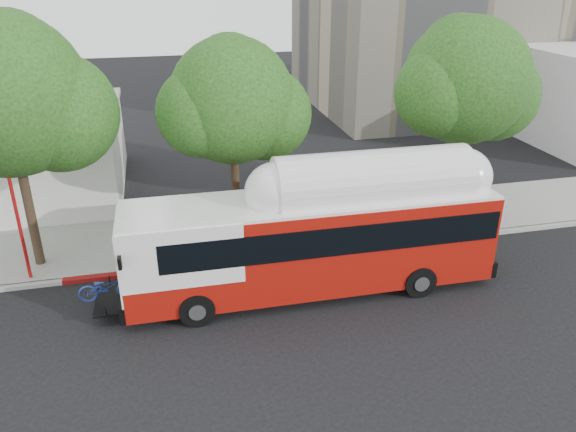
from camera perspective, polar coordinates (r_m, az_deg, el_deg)
ground at (r=19.73m, az=0.47°, el=-9.78°), size 120.00×120.00×0.00m
sidewalk at (r=25.21m, az=-3.06°, el=-1.51°), size 60.00×5.00×0.15m
curb_strip at (r=22.94m, az=-1.86°, el=-4.28°), size 60.00×0.30×0.15m
red_curb_segment at (r=22.62m, az=-9.36°, el=-5.06°), size 10.00×0.32×0.16m
street_tree_left at (r=22.33m, az=-25.42°, el=10.53°), size 6.67×5.80×9.74m
street_tree_mid at (r=22.74m, az=-4.68°, el=11.18°), size 5.75×5.00×8.62m
street_tree_right at (r=25.93m, az=18.39°, el=12.49°), size 6.21×5.40×9.18m
transit_bus at (r=20.10m, az=2.65°, el=-2.65°), size 14.15×3.13×4.17m
signal_pole at (r=22.65m, az=-25.65°, el=-0.73°), size 0.13×0.44×4.65m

